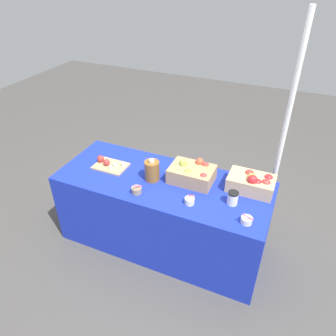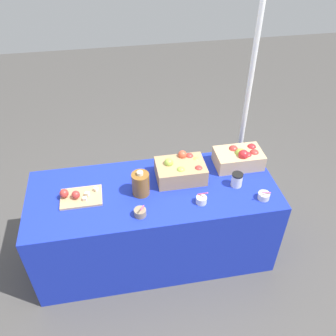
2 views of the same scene
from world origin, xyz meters
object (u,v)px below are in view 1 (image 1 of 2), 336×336
(apple_crate_middle, at_px, (193,174))
(tent_pole, at_px, (282,141))
(cutting_board_front, at_px, (109,164))
(sample_bowl_far, at_px, (247,220))
(sample_bowl_near, at_px, (137,190))
(apple_crate_left, at_px, (252,183))
(sample_bowl_mid, at_px, (190,201))
(coffee_cup, at_px, (233,198))
(cider_jug, at_px, (152,171))

(apple_crate_middle, bearing_deg, tent_pole, 33.87)
(cutting_board_front, distance_m, sample_bowl_far, 1.37)
(sample_bowl_far, bearing_deg, sample_bowl_near, -179.52)
(cutting_board_front, bearing_deg, apple_crate_left, 7.58)
(sample_bowl_mid, bearing_deg, sample_bowl_far, -4.78)
(apple_crate_left, xyz_separation_m, sample_bowl_far, (0.05, -0.42, -0.05))
(sample_bowl_far, distance_m, tent_pole, 0.84)
(sample_bowl_mid, xyz_separation_m, coffee_cup, (0.31, 0.14, 0.03))
(sample_bowl_near, bearing_deg, tent_pole, 37.74)
(apple_crate_left, xyz_separation_m, sample_bowl_near, (-0.87, -0.42, -0.05))
(sample_bowl_near, relative_size, sample_bowl_far, 1.02)
(apple_crate_middle, distance_m, coffee_cup, 0.43)
(apple_crate_middle, bearing_deg, sample_bowl_mid, -73.88)
(tent_pole, bearing_deg, cutting_board_front, -159.70)
(sample_bowl_mid, distance_m, coffee_cup, 0.34)
(sample_bowl_far, bearing_deg, cider_jug, 166.06)
(cutting_board_front, xyz_separation_m, sample_bowl_mid, (0.88, -0.21, 0.01))
(apple_crate_middle, distance_m, sample_bowl_mid, 0.32)
(coffee_cup, bearing_deg, cutting_board_front, 176.70)
(apple_crate_middle, height_order, sample_bowl_near, apple_crate_middle)
(sample_bowl_mid, height_order, cider_jug, cider_jug)
(cider_jug, bearing_deg, tent_pole, 29.67)
(cutting_board_front, bearing_deg, tent_pole, 20.30)
(sample_bowl_near, height_order, cider_jug, cider_jug)
(cider_jug, height_order, tent_pole, tent_pole)
(cutting_board_front, bearing_deg, coffee_cup, -3.30)
(apple_crate_left, height_order, sample_bowl_near, apple_crate_left)
(sample_bowl_far, bearing_deg, apple_crate_left, 96.70)
(apple_crate_left, distance_m, apple_crate_middle, 0.51)
(sample_bowl_far, height_order, cider_jug, cider_jug)
(apple_crate_left, distance_m, cutting_board_front, 1.31)
(sample_bowl_near, distance_m, tent_pole, 1.32)
(apple_crate_middle, height_order, cider_jug, cider_jug)
(cider_jug, distance_m, coffee_cup, 0.73)
(sample_bowl_mid, bearing_deg, cider_jug, 156.71)
(apple_crate_left, xyz_separation_m, tent_pole, (0.15, 0.36, 0.24))
(apple_crate_middle, relative_size, sample_bowl_mid, 3.60)
(apple_crate_middle, bearing_deg, sample_bowl_near, -136.25)
(cider_jug, bearing_deg, apple_crate_middle, 20.30)
(apple_crate_middle, distance_m, sample_bowl_far, 0.65)
(sample_bowl_near, height_order, sample_bowl_mid, sample_bowl_mid)
(apple_crate_left, bearing_deg, tent_pole, 67.59)
(sample_bowl_near, distance_m, sample_bowl_far, 0.92)
(tent_pole, bearing_deg, cider_jug, -150.33)
(cider_jug, relative_size, coffee_cup, 1.82)
(sample_bowl_mid, bearing_deg, coffee_cup, 23.61)
(tent_pole, bearing_deg, sample_bowl_near, -142.26)
(cider_jug, bearing_deg, cutting_board_front, 176.94)
(cutting_board_front, relative_size, coffee_cup, 2.69)
(cutting_board_front, distance_m, sample_bowl_mid, 0.91)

